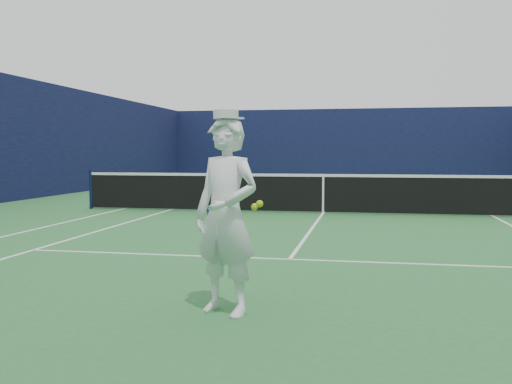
% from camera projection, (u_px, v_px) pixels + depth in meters
% --- Properties ---
extents(ground, '(80.00, 80.00, 0.00)m').
position_uv_depth(ground, '(323.00, 213.00, 14.55)').
color(ground, '#276630').
rests_on(ground, ground).
extents(court_markings, '(11.03, 23.83, 0.01)m').
position_uv_depth(court_markings, '(323.00, 213.00, 14.55)').
color(court_markings, white).
rests_on(court_markings, ground).
extents(windscreen_fence, '(20.12, 36.12, 4.00)m').
position_uv_depth(windscreen_fence, '(324.00, 135.00, 14.41)').
color(windscreen_fence, '#0E1336').
rests_on(windscreen_fence, ground).
extents(tennis_net, '(12.88, 0.09, 1.07)m').
position_uv_depth(tennis_net, '(323.00, 192.00, 14.51)').
color(tennis_net, '#141E4C').
rests_on(tennis_net, ground).
extents(tennis_player, '(0.81, 0.73, 1.96)m').
position_uv_depth(tennis_player, '(226.00, 215.00, 5.46)').
color(tennis_player, white).
rests_on(tennis_player, ground).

